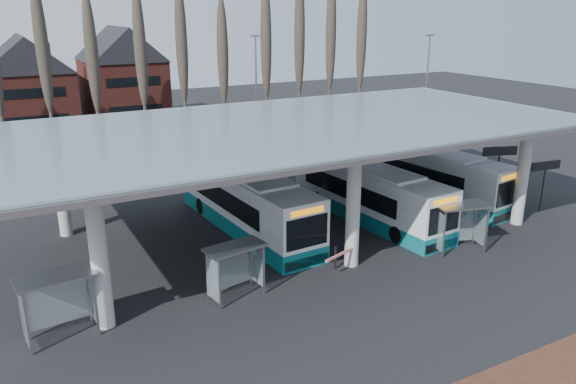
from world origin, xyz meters
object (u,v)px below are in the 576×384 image
shelter_2 (460,216)px  shelter_1 (234,259)px  bus_1 (245,201)px  shelter_0 (56,292)px  bus_2 (367,193)px  bus_3 (427,174)px

shelter_2 → shelter_1: bearing=-170.0°
bus_1 → shelter_0: (-11.11, -7.02, 0.28)m
bus_2 → shelter_1: size_ratio=4.33×
bus_3 → bus_2: bearing=-174.7°
shelter_0 → bus_2: bearing=10.7°
bus_2 → shelter_2: 6.44m
bus_1 → shelter_0: bus_1 is taller
bus_1 → bus_3: size_ratio=1.05×
bus_1 → bus_3: bearing=-5.7°
bus_1 → bus_3: bus_1 is taller
bus_2 → bus_3: size_ratio=0.99×
shelter_1 → bus_3: bearing=12.6°
bus_2 → bus_3: bus_3 is taller
shelter_1 → shelter_2: 12.43m
bus_3 → shelter_2: bearing=-129.3°
bus_1 → shelter_0: size_ratio=4.31×
shelter_0 → bus_1: bearing=27.6°
bus_2 → shelter_0: (-18.36, -5.05, 0.37)m
bus_1 → bus_3: (13.26, -0.56, -0.09)m
bus_3 → shelter_1: bearing=-166.5°
bus_2 → shelter_0: size_ratio=4.07×
bus_2 → shelter_0: 19.04m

